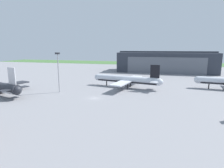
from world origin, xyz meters
TOP-DOWN VIEW (x-y plane):
  - ground_plane at (0.00, 0.00)m, footprint 440.00×440.00m
  - grass_field_strip at (0.00, 189.30)m, footprint 440.00×56.00m
  - maintenance_hangar at (29.13, 100.86)m, footprint 81.57×31.32m
  - airliner_far_right at (9.00, 25.14)m, footprint 38.32×33.45m
  - apron_light_mast at (-19.86, 5.61)m, footprint 2.40×0.50m

SIDE VIEW (x-z plane):
  - ground_plane at x=0.00m, z-range 0.00..0.00m
  - grass_field_strip at x=0.00m, z-range 0.00..0.08m
  - airliner_far_right at x=9.00m, z-range -2.15..10.59m
  - maintenance_hangar at x=29.13m, z-range -0.46..17.69m
  - apron_light_mast at x=-19.86m, z-range 1.63..20.48m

